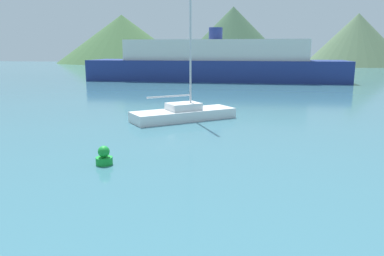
% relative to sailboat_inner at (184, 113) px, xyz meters
% --- Properties ---
extents(sailboat_inner, '(6.26, 5.63, 10.08)m').
position_rel_sailboat_inner_xyz_m(sailboat_inner, '(0.00, 0.00, 0.00)').
color(sailboat_inner, white).
rests_on(sailboat_inner, ground_plane).
extents(ferry_distant, '(34.77, 7.88, 7.11)m').
position_rel_sailboat_inner_xyz_m(ferry_distant, '(-1.63, 29.55, 1.97)').
color(ferry_distant, navy).
rests_on(ferry_distant, ground_plane).
extents(buoy_marker, '(0.63, 0.63, 0.73)m').
position_rel_sailboat_inner_xyz_m(buoy_marker, '(-1.13, -9.48, -0.15)').
color(buoy_marker, green).
rests_on(buoy_marker, ground_plane).
extents(hill_west, '(40.55, 40.55, 14.75)m').
position_rel_sailboat_inner_xyz_m(hill_west, '(-39.08, 93.46, 6.92)').
color(hill_west, '#3D6038').
rests_on(hill_west, ground_plane).
extents(hill_central, '(33.49, 33.49, 16.43)m').
position_rel_sailboat_inner_xyz_m(hill_central, '(-4.01, 92.26, 7.76)').
color(hill_central, '#38563D').
rests_on(hill_central, ground_plane).
extents(hill_east, '(26.12, 26.12, 13.24)m').
position_rel_sailboat_inner_xyz_m(hill_east, '(28.70, 83.21, 6.17)').
color(hill_east, '#4C6647').
rests_on(hill_east, ground_plane).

